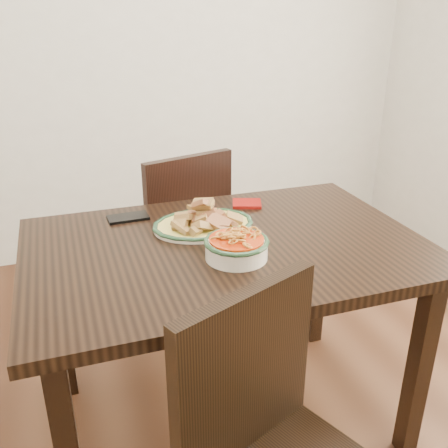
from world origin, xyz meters
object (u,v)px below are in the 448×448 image
object	(u,v)px
chair_far	(179,232)
fish_plate	(203,216)
smartphone	(128,217)
dining_table	(226,267)
noodle_bowl	(236,245)

from	to	relation	value
chair_far	fish_plate	bearing A→B (deg)	70.31
smartphone	dining_table	bearing A→B (deg)	-51.29
dining_table	smartphone	size ratio (longest dim) A/B	8.85
dining_table	smartphone	distance (m)	0.42
fish_plate	smartphone	xyz separation A→B (m)	(-0.24, 0.17, -0.04)
fish_plate	noodle_bowl	xyz separation A→B (m)	(0.03, -0.25, -0.00)
dining_table	fish_plate	distance (m)	0.20
chair_far	fish_plate	world-z (taller)	chair_far
chair_far	noodle_bowl	world-z (taller)	chair_far
chair_far	smartphone	world-z (taller)	chair_far
fish_plate	dining_table	bearing A→B (deg)	-76.30
dining_table	chair_far	bearing A→B (deg)	89.98
fish_plate	smartphone	distance (m)	0.29
dining_table	chair_far	world-z (taller)	chair_far
dining_table	smartphone	xyz separation A→B (m)	(-0.27, 0.31, 0.09)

